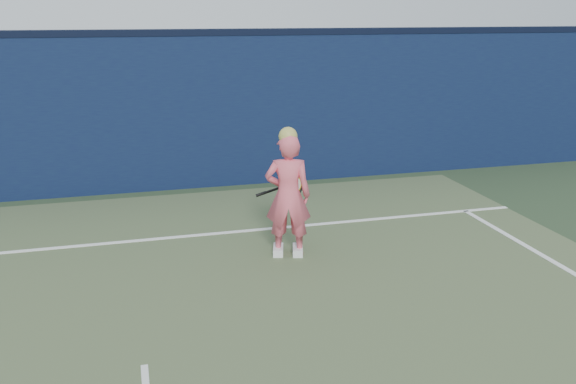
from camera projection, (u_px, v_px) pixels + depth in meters
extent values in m
cube|color=#0D153A|center=(126.00, 116.00, 9.88)|extent=(24.00, 0.40, 2.50)
cube|color=black|center=(120.00, 33.00, 9.50)|extent=(24.00, 0.42, 0.10)
imported|color=#F05D71|center=(288.00, 196.00, 7.29)|extent=(0.63, 0.49, 1.51)
sphere|color=tan|center=(288.00, 136.00, 7.09)|extent=(0.22, 0.22, 0.22)
cube|color=white|center=(298.00, 250.00, 7.49)|extent=(0.19, 0.30, 0.10)
cube|color=white|center=(278.00, 250.00, 7.50)|extent=(0.19, 0.30, 0.10)
torus|color=black|center=(292.00, 185.00, 7.75)|extent=(0.34, 0.13, 0.34)
torus|color=gold|center=(292.00, 185.00, 7.75)|extent=(0.28, 0.09, 0.28)
cylinder|color=beige|center=(292.00, 185.00, 7.75)|extent=(0.27, 0.09, 0.27)
cylinder|color=black|center=(272.00, 190.00, 7.74)|extent=(0.31, 0.04, 0.11)
cylinder|color=black|center=(261.00, 194.00, 7.73)|extent=(0.14, 0.05, 0.07)
cube|color=white|center=(135.00, 241.00, 7.91)|extent=(11.00, 0.08, 0.01)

